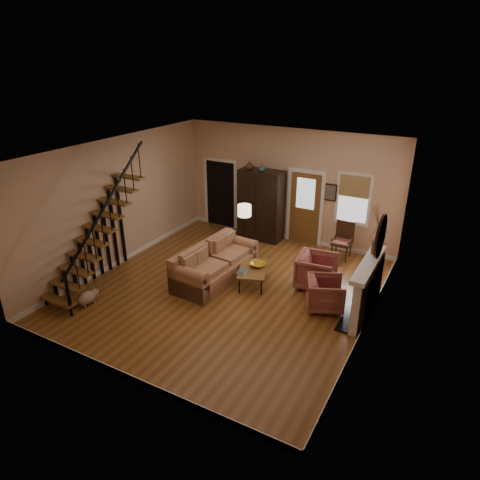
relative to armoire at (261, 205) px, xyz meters
The scene contains 15 objects.
room 1.49m from the armoire, 78.37° to the right, with size 7.00×7.33×3.30m.
staircase 4.94m from the armoire, 115.05° to the right, with size 0.94×2.80×3.20m, color brown, non-canonical shape.
fireplace 4.67m from the armoire, 34.69° to the right, with size 0.33×1.95×2.30m.
armoire is the anchor object (origin of this frame).
vase_a 1.23m from the armoire, 164.05° to the right, with size 0.24×0.24×0.25m, color #4C2619.
vase_b 1.16m from the armoire, 63.43° to the right, with size 0.20×0.20×0.21m, color #334C60.
sofa 2.95m from the armoire, 86.21° to the right, with size 1.02×2.37×0.88m, color #A56C4B, non-canonical shape.
coffee_table 2.97m from the armoire, 67.50° to the right, with size 0.65×1.11×0.43m, color brown, non-canonical shape.
bowl 2.80m from the armoire, 65.33° to the right, with size 0.38×0.38×0.09m, color #C69017.
books 3.15m from the armoire, 71.69° to the right, with size 0.20×0.28×0.05m, color beige, non-canonical shape.
armchair_left 4.16m from the armoire, 43.62° to the right, with size 0.77×0.80×0.72m, color maroon.
armchair_right 3.26m from the armoire, 39.10° to the right, with size 0.88×0.90×0.82m, color maroon.
floor_lamp 1.58m from the armoire, 80.32° to the right, with size 0.36×0.36×1.56m, color black, non-canonical shape.
side_chair 2.61m from the armoire, ahead, with size 0.54×0.54×1.02m, color #372111, non-canonical shape.
dog 5.61m from the armoire, 107.83° to the right, with size 0.28×0.48×0.35m, color tan, non-canonical shape.
Camera 1 is at (4.53, -7.63, 5.18)m, focal length 32.00 mm.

